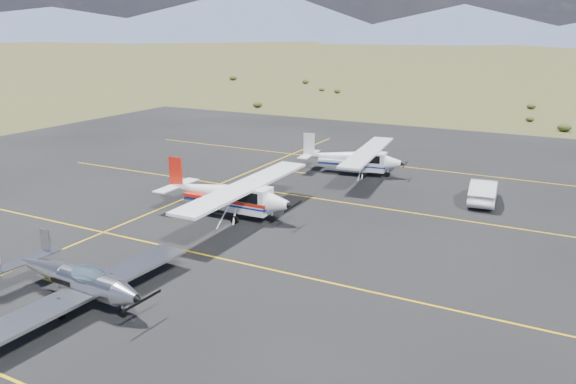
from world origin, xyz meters
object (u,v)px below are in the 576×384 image
Objects in this scene: aircraft_low_wing at (77,279)px; aircraft_cessna at (228,193)px; aircraft_plain at (353,157)px; sedan at (483,191)px.

aircraft_cessna is (-0.75, 11.88, 0.37)m from aircraft_low_wing.
aircraft_plain is at bearing 76.34° from aircraft_cessna.
aircraft_cessna is at bearing 96.30° from aircraft_low_wing.
aircraft_plain is (2.82, 12.42, -0.10)m from aircraft_cessna.
aircraft_cessna reaches higher than sedan.
aircraft_cessna is 15.89m from sedan.
aircraft_plain is 10.29m from sedan.
aircraft_cessna reaches higher than aircraft_low_wing.
aircraft_cessna is 12.73m from aircraft_plain.
sedan is at bearing -23.05° from aircraft_plain.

